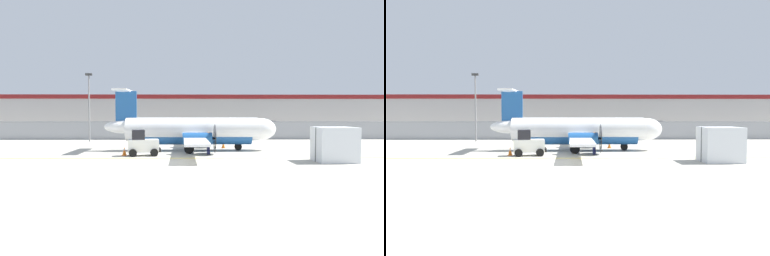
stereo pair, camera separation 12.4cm
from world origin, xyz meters
TOP-DOWN VIEW (x-y plane):
  - ground_plane at (0.00, 2.00)m, footprint 140.00×140.00m
  - perimeter_fence at (0.00, 18.00)m, footprint 98.00×0.10m
  - parking_lot_strip at (0.00, 29.50)m, footprint 98.00×17.00m
  - background_building at (0.00, 47.99)m, footprint 91.00×8.10m
  - commuter_airplane at (1.14, 6.76)m, footprint 14.06×16.01m
  - baggage_tug at (-2.76, 3.42)m, footprint 2.48×1.70m
  - ground_crew_worker at (2.05, 4.11)m, footprint 0.45×0.53m
  - cargo_container at (9.79, 0.23)m, footprint 2.44×2.01m
  - traffic_cone_near_left at (3.66, 8.56)m, footprint 0.36×0.36m
  - traffic_cone_near_right at (-4.10, 3.61)m, footprint 0.36×0.36m
  - traffic_cone_far_left at (-2.93, 8.67)m, footprint 0.36×0.36m
  - parked_car_0 at (-14.52, 29.42)m, footprint 4.38×2.41m
  - parked_car_1 at (-8.99, 29.66)m, footprint 4.38×2.41m
  - parked_car_2 at (-4.81, 24.58)m, footprint 4.26×2.12m
  - parked_car_3 at (0.47, 34.68)m, footprint 4.33×2.27m
  - parked_car_4 at (4.71, 25.58)m, footprint 4.37×2.39m
  - parked_car_5 at (10.07, 30.49)m, footprint 4.35×2.33m
  - parked_car_6 at (14.46, 35.98)m, footprint 4.33×2.28m
  - apron_light_pole at (-9.93, 15.53)m, footprint 0.70×0.30m

SIDE VIEW (x-z plane):
  - ground_plane at x=0.00m, z-range 0.00..0.01m
  - parking_lot_strip at x=0.00m, z-range 0.00..0.12m
  - traffic_cone_near_left at x=3.66m, z-range -0.01..0.63m
  - traffic_cone_near_right at x=-4.10m, z-range -0.01..0.63m
  - traffic_cone_far_left at x=-2.93m, z-range -0.01..0.63m
  - baggage_tug at x=-2.76m, z-range -0.08..1.80m
  - parked_car_0 at x=-14.52m, z-range 0.10..1.68m
  - parked_car_1 at x=-8.99m, z-range 0.10..1.68m
  - parked_car_2 at x=-4.81m, z-range 0.10..1.68m
  - parked_car_3 at x=0.47m, z-range 0.10..1.68m
  - parked_car_4 at x=4.71m, z-range 0.10..1.68m
  - parked_car_5 at x=10.07m, z-range 0.10..1.68m
  - parked_car_6 at x=14.46m, z-range 0.10..1.68m
  - ground_crew_worker at x=2.05m, z-range 0.10..1.80m
  - cargo_container at x=9.79m, z-range 0.00..2.20m
  - perimeter_fence at x=0.00m, z-range 0.07..2.17m
  - commuter_airplane at x=1.14m, z-range -0.86..4.06m
  - background_building at x=0.00m, z-range 0.01..6.51m
  - apron_light_pole at x=-9.93m, z-range 0.67..7.94m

